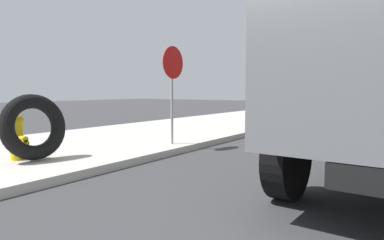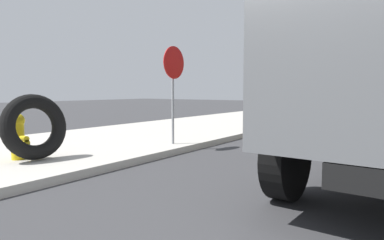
{
  "view_description": "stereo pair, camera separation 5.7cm",
  "coord_description": "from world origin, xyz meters",
  "views": [
    {
      "loc": [
        -4.1,
        -0.56,
        1.43
      ],
      "look_at": [
        0.88,
        2.84,
        0.91
      ],
      "focal_mm": 32.48,
      "sensor_mm": 36.0,
      "label": 1
    },
    {
      "loc": [
        -4.06,
        -0.6,
        1.43
      ],
      "look_at": [
        0.88,
        2.84,
        0.91
      ],
      "focal_mm": 32.48,
      "sensor_mm": 36.0,
      "label": 2
    }
  ],
  "objects": [
    {
      "name": "ground_plane",
      "position": [
        0.0,
        0.0,
        0.0
      ],
      "size": [
        80.0,
        80.0,
        0.0
      ],
      "primitive_type": "plane",
      "color": "#38383A"
    },
    {
      "name": "loose_tire",
      "position": [
        -0.55,
        5.34,
        0.77
      ],
      "size": [
        1.25,
        0.57,
        1.23
      ],
      "primitive_type": "torus",
      "rotation": [
        1.42,
        0.0,
        -0.11
      ],
      "color": "black",
      "rests_on": "sidewalk_curb"
    },
    {
      "name": "sidewalk_curb",
      "position": [
        0.0,
        6.5,
        0.07
      ],
      "size": [
        36.0,
        5.0,
        0.15
      ],
      "primitive_type": "cube",
      "color": "#BCB7AD",
      "rests_on": "ground"
    },
    {
      "name": "fire_hydrant",
      "position": [
        -0.69,
        5.66,
        0.61
      ],
      "size": [
        0.27,
        0.62,
        0.86
      ],
      "color": "yellow",
      "rests_on": "sidewalk_curb"
    },
    {
      "name": "stop_sign",
      "position": [
        2.43,
        4.45,
        1.75
      ],
      "size": [
        0.76,
        0.08,
        2.31
      ],
      "color": "gray",
      "rests_on": "sidewalk_curb"
    }
  ]
}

